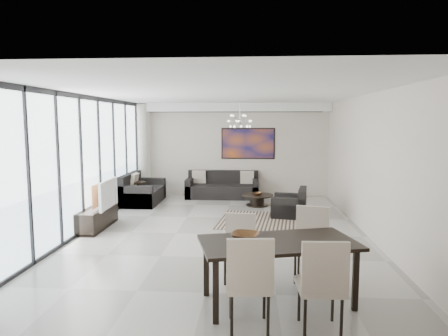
# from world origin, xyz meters

# --- Properties ---
(room_shell) EXTENTS (6.00, 9.00, 2.90)m
(room_shell) POSITION_xyz_m (0.46, 0.00, 1.45)
(room_shell) COLOR #A8A39B
(room_shell) RESTS_ON ground
(window_wall) EXTENTS (0.37, 8.95, 2.90)m
(window_wall) POSITION_xyz_m (-2.86, 0.00, 1.47)
(window_wall) COLOR silver
(window_wall) RESTS_ON floor
(soffit) EXTENTS (5.98, 0.40, 0.26)m
(soffit) POSITION_xyz_m (0.00, 4.30, 2.77)
(soffit) COLOR white
(soffit) RESTS_ON room_shell
(painting) EXTENTS (1.68, 0.04, 0.98)m
(painting) POSITION_xyz_m (0.50, 4.47, 1.65)
(painting) COLOR #B15018
(painting) RESTS_ON room_shell
(chandelier) EXTENTS (0.66, 0.66, 0.71)m
(chandelier) POSITION_xyz_m (0.30, 2.50, 2.35)
(chandelier) COLOR silver
(chandelier) RESTS_ON room_shell
(rug) EXTENTS (2.64, 2.15, 0.01)m
(rug) POSITION_xyz_m (1.10, 1.15, 0.01)
(rug) COLOR black
(rug) RESTS_ON floor
(coffee_table) EXTENTS (0.89, 0.89, 0.31)m
(coffee_table) POSITION_xyz_m (0.78, 2.91, 0.18)
(coffee_table) COLOR black
(coffee_table) RESTS_ON floor
(bowl_coffee) EXTENTS (0.24, 0.24, 0.07)m
(bowl_coffee) POSITION_xyz_m (0.80, 2.84, 0.35)
(bowl_coffee) COLOR brown
(bowl_coffee) RESTS_ON coffee_table
(sofa_main) EXTENTS (2.22, 0.91, 0.81)m
(sofa_main) POSITION_xyz_m (-0.28, 4.07, 0.27)
(sofa_main) COLOR black
(sofa_main) RESTS_ON floor
(loveseat) EXTENTS (0.96, 1.71, 0.86)m
(loveseat) POSITION_xyz_m (-2.55, 3.05, 0.29)
(loveseat) COLOR black
(loveseat) RESTS_ON floor
(armchair) EXTENTS (0.94, 0.98, 0.71)m
(armchair) POSITION_xyz_m (1.59, 1.70, 0.24)
(armchair) COLOR black
(armchair) RESTS_ON floor
(side_table) EXTENTS (0.45, 0.45, 0.61)m
(side_table) POSITION_xyz_m (-2.65, 3.08, 0.42)
(side_table) COLOR black
(side_table) RESTS_ON floor
(tv_console) EXTENTS (0.41, 1.47, 0.46)m
(tv_console) POSITION_xyz_m (-2.76, 0.29, 0.23)
(tv_console) COLOR black
(tv_console) RESTS_ON floor
(television) EXTENTS (0.17, 1.07, 0.62)m
(television) POSITION_xyz_m (-2.60, 0.27, 0.77)
(television) COLOR gray
(television) RESTS_ON tv_console
(dining_table) EXTENTS (2.16, 1.45, 0.82)m
(dining_table) POSITION_xyz_m (0.96, -3.10, 0.74)
(dining_table) COLOR black
(dining_table) RESTS_ON floor
(dining_chair_sw) EXTENTS (0.55, 0.55, 1.10)m
(dining_chair_sw) POSITION_xyz_m (0.60, -3.86, 0.64)
(dining_chair_sw) COLOR beige
(dining_chair_sw) RESTS_ON floor
(dining_chair_se) EXTENTS (0.52, 0.52, 1.09)m
(dining_chair_se) POSITION_xyz_m (1.39, -3.86, 0.63)
(dining_chair_se) COLOR beige
(dining_chair_se) RESTS_ON floor
(dining_chair_nw) EXTENTS (0.49, 0.49, 0.97)m
(dining_chair_nw) POSITION_xyz_m (0.45, -2.34, 0.56)
(dining_chair_nw) COLOR beige
(dining_chair_nw) RESTS_ON floor
(dining_chair_ne) EXTENTS (0.60, 0.60, 1.07)m
(dining_chair_ne) POSITION_xyz_m (1.51, -2.23, 0.62)
(dining_chair_ne) COLOR beige
(dining_chair_ne) RESTS_ON floor
(bowl_dining) EXTENTS (0.42, 0.42, 0.09)m
(bowl_dining) POSITION_xyz_m (0.54, -3.07, 0.86)
(bowl_dining) COLOR brown
(bowl_dining) RESTS_ON dining_table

